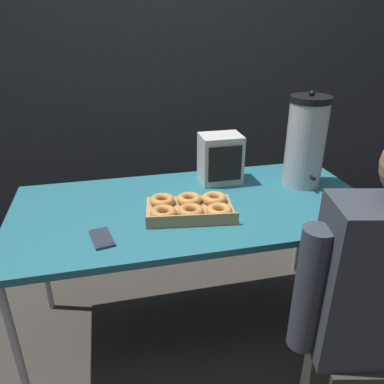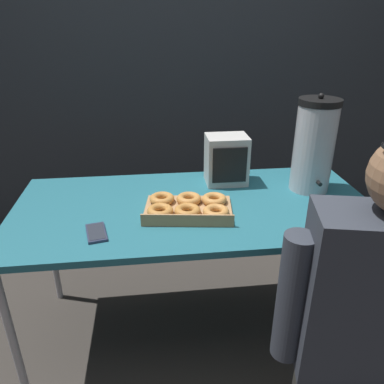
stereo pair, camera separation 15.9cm
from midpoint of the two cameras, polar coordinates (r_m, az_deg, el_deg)
ground_plane at (r=2.05m, az=2.67°, el=-20.03°), size 12.00×12.00×0.00m
back_wall at (r=2.45m, az=-0.76°, el=20.97°), size 6.00×0.11×2.53m
folding_table at (r=1.64m, az=3.14°, el=-3.29°), size 1.55×0.74×0.71m
donut_box at (r=1.55m, az=2.35°, el=-2.42°), size 0.39×0.29×0.05m
coffee_urn at (r=1.80m, az=20.55°, el=6.58°), size 0.18×0.21×0.45m
cell_phone at (r=1.43m, az=-11.31°, el=-6.17°), size 0.10×0.15×0.01m
space_heater at (r=1.81m, az=7.79°, el=4.85°), size 0.19×0.16×0.23m
person_seated at (r=1.37m, az=28.56°, el=-18.80°), size 0.57×0.31×1.20m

